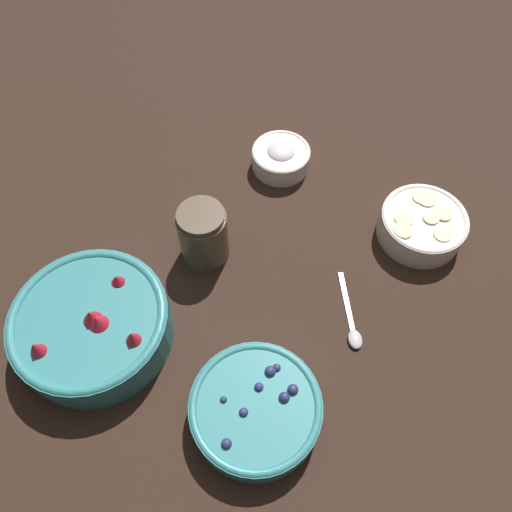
{
  "coord_description": "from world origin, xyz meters",
  "views": [
    {
      "loc": [
        -0.33,
        -0.18,
        0.73
      ],
      "look_at": [
        0.02,
        0.06,
        0.05
      ],
      "focal_mm": 35.0,
      "sensor_mm": 36.0,
      "label": 1
    }
  ],
  "objects_px": {
    "bowl_cream": "(281,157)",
    "jar_chocolate": "(204,236)",
    "bowl_bananas": "(422,224)",
    "bowl_strawberries": "(92,324)",
    "bowl_blueberries": "(256,409)"
  },
  "relations": [
    {
      "from": "bowl_strawberries",
      "to": "bowl_cream",
      "type": "distance_m",
      "value": 0.46
    },
    {
      "from": "bowl_bananas",
      "to": "bowl_cream",
      "type": "height_order",
      "value": "bowl_bananas"
    },
    {
      "from": "bowl_blueberries",
      "to": "bowl_bananas",
      "type": "height_order",
      "value": "bowl_blueberries"
    },
    {
      "from": "bowl_bananas",
      "to": "bowl_blueberries",
      "type": "bearing_deg",
      "value": 171.9
    },
    {
      "from": "bowl_strawberries",
      "to": "bowl_cream",
      "type": "height_order",
      "value": "bowl_strawberries"
    },
    {
      "from": "bowl_strawberries",
      "to": "jar_chocolate",
      "type": "relative_size",
      "value": 2.14
    },
    {
      "from": "bowl_strawberries",
      "to": "bowl_cream",
      "type": "relative_size",
      "value": 2.15
    },
    {
      "from": "bowl_blueberries",
      "to": "bowl_bananas",
      "type": "distance_m",
      "value": 0.43
    },
    {
      "from": "jar_chocolate",
      "to": "bowl_bananas",
      "type": "bearing_deg",
      "value": -50.0
    },
    {
      "from": "bowl_strawberries",
      "to": "jar_chocolate",
      "type": "bearing_deg",
      "value": -11.65
    },
    {
      "from": "bowl_bananas",
      "to": "jar_chocolate",
      "type": "height_order",
      "value": "jar_chocolate"
    },
    {
      "from": "bowl_cream",
      "to": "bowl_bananas",
      "type": "bearing_deg",
      "value": -89.5
    },
    {
      "from": "bowl_cream",
      "to": "jar_chocolate",
      "type": "distance_m",
      "value": 0.24
    },
    {
      "from": "bowl_bananas",
      "to": "bowl_strawberries",
      "type": "bearing_deg",
      "value": 144.11
    },
    {
      "from": "bowl_strawberries",
      "to": "bowl_blueberries",
      "type": "height_order",
      "value": "bowl_strawberries"
    }
  ]
}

